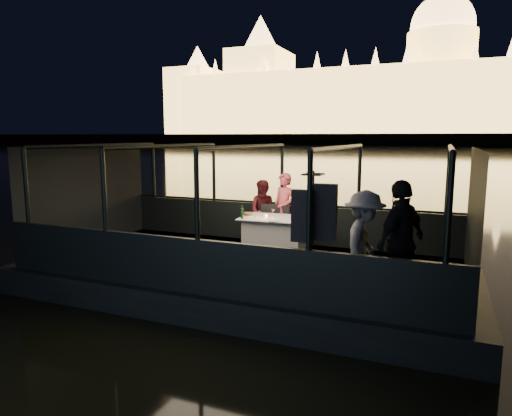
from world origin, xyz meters
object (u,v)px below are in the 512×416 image
at_px(dining_table_central, 275,235).
at_px(coat_stand, 312,244).
at_px(passenger_dark, 400,247).
at_px(chair_port_left, 267,227).
at_px(wine_bottle, 242,212).
at_px(passenger_stripe, 364,245).
at_px(chair_port_right, 278,228).
at_px(person_man_maroon, 264,212).
at_px(person_woman_coral, 284,213).

relative_size(dining_table_central, coat_stand, 0.72).
bearing_deg(passenger_dark, chair_port_left, -101.73).
xyz_separation_m(dining_table_central, coat_stand, (1.56, -2.68, 0.51)).
distance_m(passenger_dark, wine_bottle, 3.80).
bearing_deg(passenger_stripe, chair_port_right, 42.19).
height_order(dining_table_central, coat_stand, coat_stand).
height_order(dining_table_central, passenger_dark, passenger_dark).
bearing_deg(wine_bottle, passenger_dark, -27.10).
bearing_deg(dining_table_central, passenger_dark, -37.59).
bearing_deg(chair_port_right, coat_stand, -52.82).
bearing_deg(passenger_dark, passenger_stripe, -55.71).
height_order(chair_port_left, wine_bottle, wine_bottle).
distance_m(chair_port_right, wine_bottle, 1.10).
bearing_deg(chair_port_left, coat_stand, -63.32).
bearing_deg(person_man_maroon, coat_stand, -70.87).
bearing_deg(person_woman_coral, person_man_maroon, -157.46).
bearing_deg(chair_port_left, person_man_maroon, 118.54).
relative_size(person_man_maroon, wine_bottle, 5.47).
relative_size(chair_port_right, coat_stand, 0.46).
distance_m(person_man_maroon, passenger_dark, 4.39).
relative_size(passenger_dark, wine_bottle, 6.88).
relative_size(chair_port_right, person_man_maroon, 0.62).
bearing_deg(person_woman_coral, coat_stand, -42.16).
relative_size(coat_stand, wine_bottle, 7.35).
bearing_deg(dining_table_central, passenger_stripe, -44.39).
bearing_deg(coat_stand, chair_port_left, 121.56).
bearing_deg(passenger_dark, coat_stand, -38.66).
height_order(chair_port_right, person_woman_coral, person_woman_coral).
distance_m(dining_table_central, person_man_maroon, 0.97).
relative_size(coat_stand, passenger_stripe, 1.18).
height_order(person_man_maroon, passenger_stripe, passenger_stripe).
distance_m(chair_port_right, person_man_maroon, 0.60).
bearing_deg(passenger_dark, person_woman_coral, -107.55).
bearing_deg(coat_stand, wine_bottle, 133.65).
bearing_deg(person_man_maroon, person_woman_coral, -12.58).
height_order(passenger_stripe, passenger_dark, passenger_dark).
height_order(passenger_dark, wine_bottle, passenger_dark).
height_order(chair_port_left, passenger_dark, passenger_dark).
xyz_separation_m(passenger_stripe, passenger_dark, (0.53, 0.06, 0.00)).
xyz_separation_m(chair_port_right, passenger_dark, (2.87, -2.59, 0.40)).
distance_m(coat_stand, person_woman_coral, 3.76).
bearing_deg(chair_port_left, dining_table_central, -56.23).
xyz_separation_m(coat_stand, person_man_maroon, (-2.10, 3.40, -0.15)).
relative_size(chair_port_right, person_woman_coral, 0.56).
bearing_deg(person_woman_coral, passenger_dark, -22.81).
relative_size(person_woman_coral, wine_bottle, 6.14).
xyz_separation_m(chair_port_right, coat_stand, (1.65, -3.13, 0.45)).
distance_m(person_woman_coral, wine_bottle, 1.27).
relative_size(chair_port_left, person_man_maroon, 0.63).
distance_m(chair_port_left, wine_bottle, 1.01).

